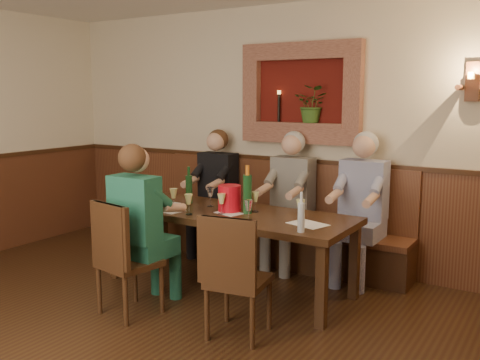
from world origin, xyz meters
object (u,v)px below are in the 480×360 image
at_px(water_bottle, 301,216).
at_px(bench, 275,233).
at_px(chair_near_right, 238,301).
at_px(person_bench_left, 214,203).
at_px(wine_bottle_green_a, 247,193).
at_px(dining_table, 228,219).
at_px(spittoon_bucket, 230,198).
at_px(person_bench_mid, 288,212).
at_px(chair_near_left, 128,281).
at_px(person_chair_front, 143,240).
at_px(wine_bottle_green_b, 189,188).
at_px(person_bench_right, 359,220).

bearing_deg(water_bottle, bench, 125.65).
height_order(bench, chair_near_right, bench).
height_order(person_bench_left, wine_bottle_green_a, person_bench_left).
distance_m(dining_table, spittoon_bucket, 0.20).
height_order(bench, person_bench_mid, person_bench_mid).
distance_m(chair_near_left, person_bench_left, 1.88).
bearing_deg(water_bottle, person_chair_front, -160.87).
relative_size(person_bench_mid, person_chair_front, 1.01).
bearing_deg(wine_bottle_green_b, water_bottle, -16.96).
bearing_deg(wine_bottle_green_b, spittoon_bucket, -10.41).
bearing_deg(dining_table, spittoon_bucket, 51.40).
distance_m(wine_bottle_green_a, wine_bottle_green_b, 0.76).
xyz_separation_m(person_chair_front, spittoon_bucket, (0.37, 0.79, 0.28)).
bearing_deg(bench, wine_bottle_green_a, -77.76).
relative_size(chair_near_right, wine_bottle_green_a, 2.15).
bearing_deg(chair_near_left, spittoon_bucket, 78.98).
distance_m(chair_near_right, person_bench_mid, 1.75).
relative_size(person_bench_mid, spittoon_bucket, 5.92).
relative_size(chair_near_left, chair_near_right, 1.01).
height_order(bench, spittoon_bucket, bench).
bearing_deg(spittoon_bucket, bench, 90.54).
bearing_deg(dining_table, person_bench_left, 131.90).
height_order(dining_table, chair_near_left, chair_near_left).
height_order(dining_table, person_bench_right, person_bench_right).
xyz_separation_m(person_bench_right, spittoon_bucket, (-0.98, -0.82, 0.26)).
bearing_deg(person_chair_front, chair_near_left, -91.03).
bearing_deg(person_chair_front, wine_bottle_green_a, 54.46).
xyz_separation_m(bench, wine_bottle_green_b, (-0.55, -0.83, 0.57)).
height_order(person_chair_front, spittoon_bucket, person_chair_front).
distance_m(chair_near_left, person_bench_mid, 1.93).
distance_m(person_bench_mid, spittoon_bucket, 0.89).
xyz_separation_m(person_bench_right, wine_bottle_green_b, (-1.54, -0.72, 0.28)).
relative_size(dining_table, chair_near_left, 2.45).
height_order(chair_near_left, water_bottle, water_bottle).
relative_size(person_bench_left, wine_bottle_green_a, 3.21).
distance_m(bench, person_chair_front, 1.78).
bearing_deg(person_bench_right, bench, 173.80).
bearing_deg(wine_bottle_green_b, person_chair_front, -78.48).
bearing_deg(chair_near_left, person_bench_left, 111.92).
xyz_separation_m(dining_table, wine_bottle_green_b, (-0.55, 0.11, 0.23)).
bearing_deg(water_bottle, person_bench_left, 144.93).
distance_m(wine_bottle_green_b, water_bottle, 1.53).
distance_m(chair_near_right, water_bottle, 0.83).
relative_size(person_bench_left, person_bench_right, 0.97).
height_order(chair_near_right, spittoon_bucket, spittoon_bucket).
xyz_separation_m(person_bench_left, person_bench_right, (1.74, -0.00, 0.02)).
xyz_separation_m(dining_table, bench, (0.00, 0.94, -0.35)).
bearing_deg(bench, person_bench_mid, -26.65).
height_order(person_bench_mid, water_bottle, person_bench_mid).
height_order(person_bench_left, water_bottle, person_bench_left).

